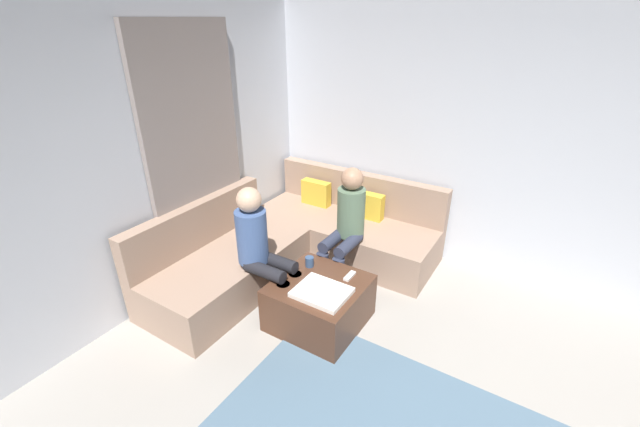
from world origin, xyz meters
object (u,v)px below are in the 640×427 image
person_on_couch_back (346,222)px  person_on_couch_side (261,246)px  sectional_couch (297,242)px  game_remote (350,276)px  coffee_mug (309,262)px  ottoman (319,303)px

person_on_couch_back → person_on_couch_side: same height
sectional_couch → person_on_couch_back: 0.68m
game_remote → person_on_couch_side: size_ratio=0.12×
person_on_couch_back → coffee_mug: bearing=81.8°
game_remote → person_on_couch_side: (-0.74, -0.30, 0.23)m
game_remote → person_on_couch_back: (-0.32, 0.51, 0.23)m
ottoman → game_remote: (0.18, 0.22, 0.22)m
person_on_couch_back → sectional_couch: bearing=5.5°
coffee_mug → person_on_couch_side: bearing=-142.3°
ottoman → game_remote: game_remote is taller
sectional_couch → game_remote: sectional_couch is taller
sectional_couch → game_remote: size_ratio=17.00×
coffee_mug → game_remote: coffee_mug is taller
sectional_couch → coffee_mug: bearing=-45.3°
ottoman → person_on_couch_side: 0.72m
person_on_couch_side → person_on_couch_back: bearing=152.7°
person_on_couch_back → ottoman: bearing=101.0°
sectional_couch → person_on_couch_back: size_ratio=2.12×
ottoman → person_on_couch_side: (-0.56, -0.08, 0.45)m
sectional_couch → ottoman: (0.71, -0.67, -0.07)m
person_on_couch_side → sectional_couch: bearing=-169.0°
sectional_couch → game_remote: (0.89, -0.45, 0.15)m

